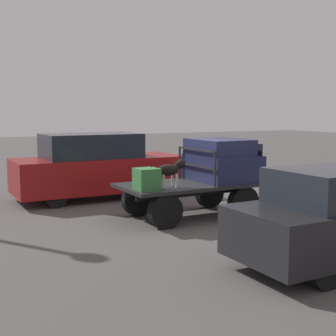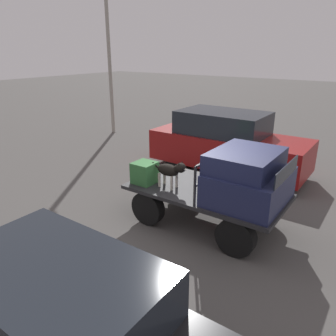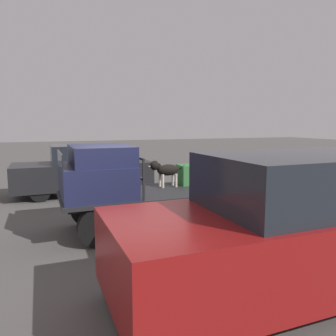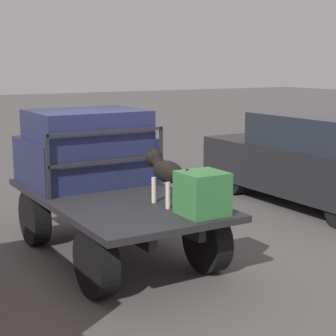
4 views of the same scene
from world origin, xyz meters
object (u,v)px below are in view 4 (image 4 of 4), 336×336
object	(u,v)px
dog	(164,170)
flatbed_truck	(114,214)
parked_sedan	(315,160)
cargo_crate	(202,193)

from	to	relation	value
dog	flatbed_truck	bearing A→B (deg)	16.40
flatbed_truck	dog	xyz separation A→B (m)	(-0.71, -0.35, 0.68)
flatbed_truck	parked_sedan	xyz separation A→B (m)	(0.66, -4.34, 0.24)
dog	cargo_crate	distance (m)	0.72
dog	cargo_crate	world-z (taller)	dog
flatbed_truck	parked_sedan	distance (m)	4.40
flatbed_truck	dog	bearing A→B (deg)	-153.60
parked_sedan	cargo_crate	bearing A→B (deg)	115.99
parked_sedan	dog	bearing A→B (deg)	107.06
cargo_crate	parked_sedan	bearing A→B (deg)	-62.10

